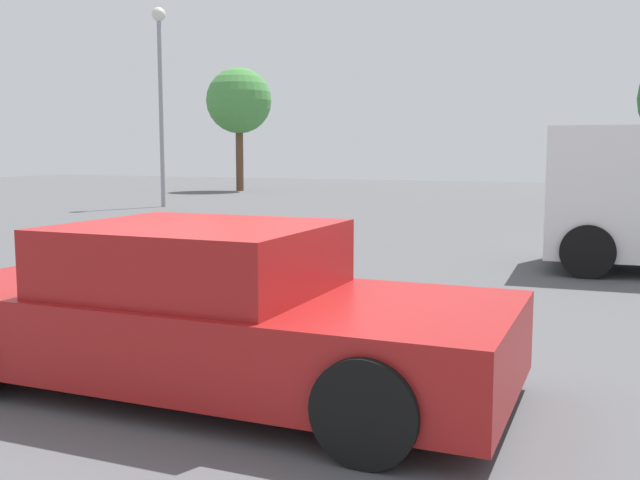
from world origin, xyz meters
name	(u,v)px	position (x,y,z in m)	size (l,w,h in m)	color
ground_plane	(228,379)	(0.00, 0.00, 0.00)	(80.00, 80.00, 0.00)	#515154
sedan_foreground	(207,312)	(-0.05, -0.21, 0.57)	(4.53, 2.04, 1.23)	maroon
light_post_near	(160,73)	(-11.57, 14.83, 4.32)	(0.44, 0.44, 6.35)	gray
tree_back_center	(239,101)	(-14.39, 24.51, 4.10)	(2.98, 2.98, 5.62)	brown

